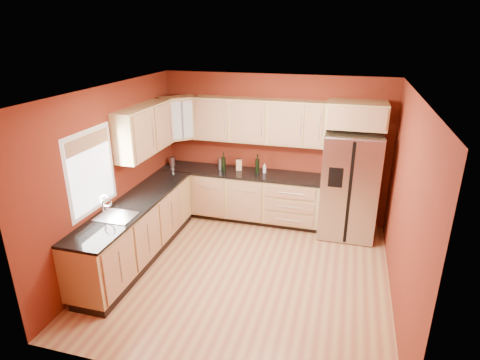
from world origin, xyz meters
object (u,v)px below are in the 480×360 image
(refrigerator, at_px, (349,185))
(wine_bottle_a, at_px, (224,162))
(canister_left, at_px, (172,161))
(soap_dispenser, at_px, (265,168))
(knife_block, at_px, (239,165))

(refrigerator, relative_size, wine_bottle_a, 5.21)
(canister_left, height_order, wine_bottle_a, wine_bottle_a)
(canister_left, bearing_deg, wine_bottle_a, -1.41)
(refrigerator, xyz_separation_m, soap_dispenser, (-1.46, 0.12, 0.11))
(canister_left, height_order, knife_block, knife_block)
(refrigerator, height_order, knife_block, refrigerator)
(wine_bottle_a, height_order, knife_block, wine_bottle_a)
(refrigerator, distance_m, canister_left, 3.20)
(canister_left, distance_m, knife_block, 1.27)
(refrigerator, xyz_separation_m, wine_bottle_a, (-2.19, 0.03, 0.20))
(canister_left, bearing_deg, refrigerator, -0.97)
(canister_left, bearing_deg, soap_dispenser, 2.30)
(knife_block, bearing_deg, refrigerator, -21.37)
(refrigerator, distance_m, knife_block, 1.94)
(soap_dispenser, bearing_deg, refrigerator, -4.85)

